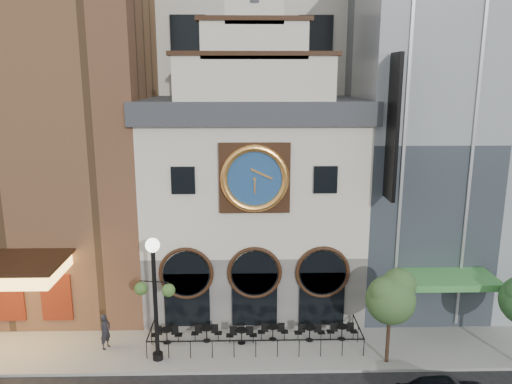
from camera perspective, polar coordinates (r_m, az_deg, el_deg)
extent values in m
plane|color=black|center=(24.76, 0.04, -20.09)|extent=(120.00, 120.00, 0.00)
cube|color=gray|center=(26.86, -0.09, -17.04)|extent=(44.00, 5.00, 0.15)
cube|color=#605E5B|center=(30.91, -0.31, -8.58)|extent=(12.00, 8.00, 4.00)
cube|color=beige|center=(29.34, -0.32, 1.46)|extent=(12.00, 8.00, 7.00)
cube|color=#2D3035|center=(28.80, -0.34, 9.48)|extent=(12.60, 8.60, 1.20)
cube|color=black|center=(25.16, -0.16, 1.61)|extent=(3.60, 0.25, 3.60)
cylinder|color=navy|center=(25.02, -0.16, 1.54)|extent=(3.10, 0.12, 3.10)
torus|color=#ED9D45|center=(24.95, -0.15, 1.51)|extent=(3.46, 0.36, 3.46)
cube|color=brown|center=(33.20, -23.86, 10.42)|extent=(14.00, 12.00, 25.00)
cube|color=maroon|center=(29.92, -26.40, -10.77)|extent=(5.60, 0.15, 2.60)
cube|color=gray|center=(33.74, 22.41, 6.30)|extent=(14.00, 12.00, 20.00)
cube|color=#469A47|center=(27.67, 21.37, -9.28)|extent=(4.50, 2.40, 0.35)
cube|color=black|center=(24.89, 15.37, 7.08)|extent=(0.18, 1.60, 7.00)
cylinder|color=black|center=(26.90, -10.18, -15.23)|extent=(0.68, 0.68, 0.03)
cylinder|color=black|center=(27.07, -10.15, -15.92)|extent=(0.06, 0.06, 0.72)
cylinder|color=black|center=(26.77, -5.68, -15.22)|extent=(0.68, 0.68, 0.03)
cylinder|color=black|center=(26.95, -5.66, -15.91)|extent=(0.06, 0.06, 0.72)
cylinder|color=black|center=(26.48, -1.67, -15.49)|extent=(0.68, 0.68, 0.03)
cylinder|color=black|center=(26.66, -1.66, -16.19)|extent=(0.06, 0.06, 0.72)
cylinder|color=black|center=(26.79, 1.94, -15.13)|extent=(0.68, 0.68, 0.03)
cylinder|color=black|center=(26.97, 1.94, -15.83)|extent=(0.06, 0.06, 0.72)
cylinder|color=black|center=(26.86, 6.16, -15.13)|extent=(0.68, 0.68, 0.03)
cylinder|color=black|center=(27.04, 6.14, -15.82)|extent=(0.06, 0.06, 0.72)
cylinder|color=black|center=(27.18, 9.82, -14.90)|extent=(0.68, 0.68, 0.03)
cylinder|color=black|center=(27.35, 9.79, -15.58)|extent=(0.06, 0.06, 0.72)
imported|color=black|center=(27.06, -16.83, -14.99)|extent=(0.68, 0.79, 1.84)
cylinder|color=black|center=(24.65, -11.41, -12.65)|extent=(0.20, 0.20, 5.61)
cylinder|color=black|center=(25.89, -11.14, -17.92)|extent=(0.49, 0.49, 0.34)
sphere|color=white|center=(23.52, -11.74, -5.97)|extent=(0.67, 0.67, 0.67)
sphere|color=#335D25|center=(24.53, -13.01, -10.70)|extent=(0.63, 0.63, 0.63)
sphere|color=#335D25|center=(24.10, -9.97, -11.01)|extent=(0.63, 0.63, 0.63)
cylinder|color=#382619|center=(25.55, 14.84, -15.80)|extent=(0.18, 0.18, 2.49)
sphere|color=#2E5321|center=(24.67, 15.11, -11.80)|extent=(2.32, 2.32, 2.32)
sphere|color=#2E5321|center=(24.79, 16.03, -10.17)|extent=(1.60, 1.60, 1.60)
sphere|color=#2E5321|center=(24.24, 14.47, -11.07)|extent=(1.43, 1.43, 1.43)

